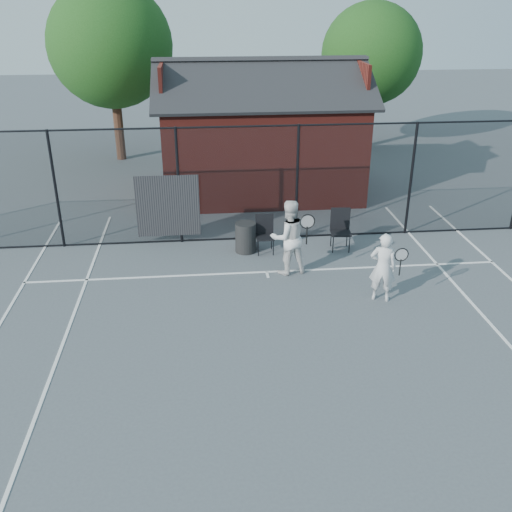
{
  "coord_description": "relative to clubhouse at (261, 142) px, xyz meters",
  "views": [
    {
      "loc": [
        -1.43,
        -8.81,
        5.9
      ],
      "look_at": [
        -0.4,
        1.54,
        1.1
      ],
      "focal_mm": 40.0,
      "sensor_mm": 36.0,
      "label": 1
    }
  ],
  "objects": [
    {
      "name": "clubhouse",
      "position": [
        0.0,
        0.0,
        0.0
      ],
      "size": [
        6.5,
        4.36,
        4.19
      ],
      "color": "maroon",
      "rests_on": "ground"
    },
    {
      "name": "tree_right",
      "position": [
        5.0,
        5.5,
        2.1
      ],
      "size": [
        3.97,
        3.97,
        5.7
      ],
      "color": "#382516",
      "rests_on": "ground"
    },
    {
      "name": "fence",
      "position": [
        -0.8,
        -4.0,
        -0.16
      ],
      "size": [
        22.04,
        3.0,
        3.0
      ],
      "color": "black",
      "rests_on": "ground"
    },
    {
      "name": "player_back",
      "position": [
        -0.02,
        -6.04,
        -0.73
      ],
      "size": [
        1.01,
        0.83,
        1.76
      ],
      "color": "white",
      "rests_on": "ground"
    },
    {
      "name": "waste_bin",
      "position": [
        -0.89,
        -4.78,
        -1.23
      ],
      "size": [
        0.6,
        0.6,
        0.76
      ],
      "primitive_type": "cylinder",
      "rotation": [
        0.0,
        0.0,
        0.17
      ],
      "color": "black",
      "rests_on": "ground"
    },
    {
      "name": "tree_left",
      "position": [
        -5.0,
        4.5,
        2.58
      ],
      "size": [
        4.48,
        4.48,
        6.44
      ],
      "color": "#382516",
      "rests_on": "ground"
    },
    {
      "name": "chair_left",
      "position": [
        -0.42,
        -4.9,
        -1.14
      ],
      "size": [
        0.45,
        0.47,
        0.93
      ],
      "primitive_type": "cube",
      "rotation": [
        0.0,
        0.0,
        -0.01
      ],
      "color": "black",
      "rests_on": "ground"
    },
    {
      "name": "court_lines",
      "position": [
        -0.5,
        -10.32,
        -1.6
      ],
      "size": [
        11.02,
        18.0,
        0.01
      ],
      "color": "white",
      "rests_on": "ground"
    },
    {
      "name": "ground",
      "position": [
        -0.5,
        -9.0,
        -1.61
      ],
      "size": [
        80.0,
        80.0,
        0.0
      ],
      "primitive_type": "plane",
      "color": "#4E5459",
      "rests_on": "ground"
    },
    {
      "name": "player_front",
      "position": [
        1.74,
        -7.52,
        -0.85
      ],
      "size": [
        0.72,
        0.58,
        1.5
      ],
      "color": "silver",
      "rests_on": "ground"
    },
    {
      "name": "chair_right",
      "position": [
        1.49,
        -4.9,
        -1.1
      ],
      "size": [
        0.53,
        0.55,
        1.02
      ],
      "primitive_type": "cube",
      "rotation": [
        0.0,
        0.0,
        -0.09
      ],
      "color": "black",
      "rests_on": "ground"
    }
  ]
}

